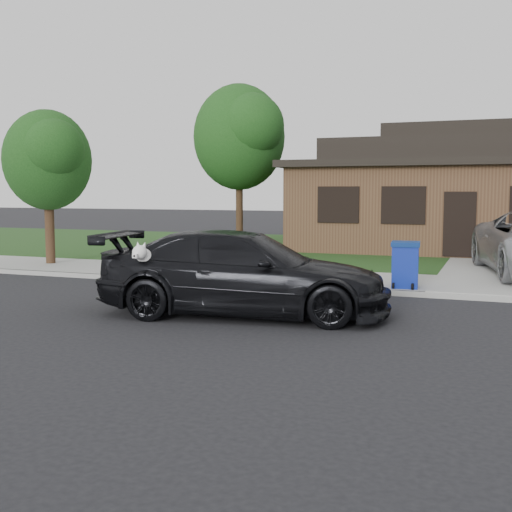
% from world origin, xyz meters
% --- Properties ---
extents(ground, '(120.00, 120.00, 0.00)m').
position_xyz_m(ground, '(0.00, 0.00, 0.00)').
color(ground, black).
rests_on(ground, ground).
extents(sidewalk, '(60.00, 3.00, 0.12)m').
position_xyz_m(sidewalk, '(0.00, 5.00, 0.06)').
color(sidewalk, gray).
rests_on(sidewalk, ground).
extents(curb, '(60.00, 0.12, 0.12)m').
position_xyz_m(curb, '(0.00, 3.50, 0.06)').
color(curb, gray).
rests_on(curb, ground).
extents(lawn, '(60.00, 13.00, 0.13)m').
position_xyz_m(lawn, '(0.00, 13.00, 0.07)').
color(lawn, '#193814').
rests_on(lawn, ground).
extents(sedan, '(5.66, 2.98, 1.57)m').
position_xyz_m(sedan, '(0.79, 0.30, 0.78)').
color(sedan, black).
rests_on(sedan, ground).
extents(recycling_bin, '(0.69, 0.71, 1.04)m').
position_xyz_m(recycling_bin, '(3.24, 4.01, 0.65)').
color(recycling_bin, navy).
rests_on(recycling_bin, sidewalk).
extents(house, '(12.60, 8.60, 4.65)m').
position_xyz_m(house, '(4.00, 15.00, 2.13)').
color(house, '#422B1C').
rests_on(house, ground).
extents(tree_0, '(3.78, 3.60, 6.34)m').
position_xyz_m(tree_0, '(-4.34, 12.88, 4.48)').
color(tree_0, '#332114').
rests_on(tree_0, ground).
extents(tree_2, '(2.73, 2.60, 4.59)m').
position_xyz_m(tree_2, '(-7.38, 5.11, 3.27)').
color(tree_2, '#332114').
rests_on(tree_2, ground).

